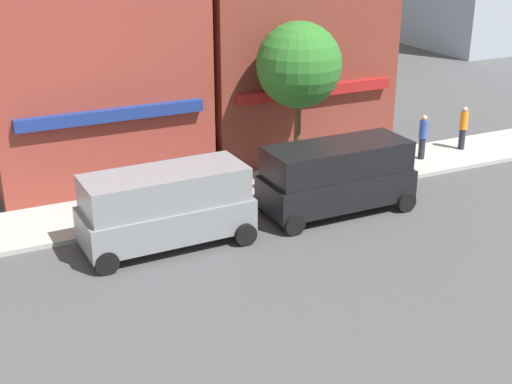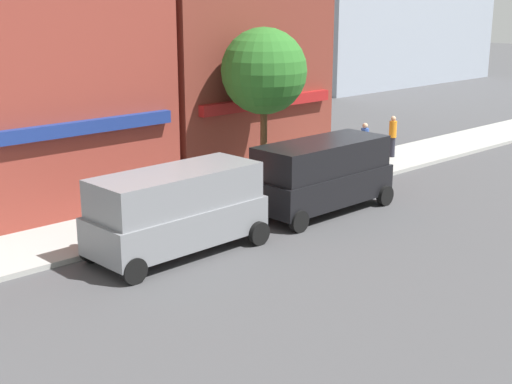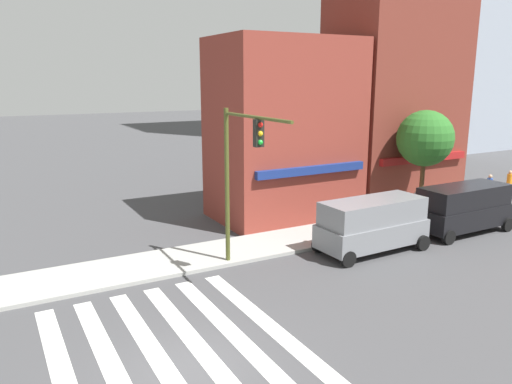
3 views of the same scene
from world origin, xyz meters
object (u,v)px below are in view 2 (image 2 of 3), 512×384
Objects in this scene: van_grey at (177,208)px; pedestrian_orange_vest at (393,136)px; van_black at (322,173)px; fire_hydrant at (89,231)px; pedestrian_grey_coat at (255,174)px; street_tree at (264,72)px; pedestrian_blue_shirt at (364,144)px.

pedestrian_orange_vest is at bearing 10.79° from van_grey.
van_black is 5.96× the size of fire_hydrant.
van_grey reaches higher than pedestrian_orange_vest.
pedestrian_grey_coat is at bearing 117.81° from van_black.
street_tree reaches higher than pedestrian_grey_coat.
pedestrian_orange_vest is 2.10× the size of fire_hydrant.
van_black is (5.83, 0.00, 0.00)m from van_grey.
pedestrian_blue_shirt and pedestrian_grey_coat have the same top height.
pedestrian_blue_shirt is at bearing 25.49° from van_black.
pedestrian_orange_vest is 15.49m from fire_hydrant.
pedestrian_orange_vest is 1.00× the size of pedestrian_grey_coat.
van_black is at bearing 146.65° from pedestrian_grey_coat.
pedestrian_blue_shirt is at bearing -145.47° from pedestrian_grey_coat.
van_black is 6.25m from pedestrian_blue_shirt.
street_tree is (7.63, 1.10, 3.73)m from fire_hydrant.
pedestrian_orange_vest and pedestrian_blue_shirt have the same top height.
pedestrian_grey_coat is at bearing -68.40° from pedestrian_orange_vest.
pedestrian_grey_coat is at bearing -62.05° from pedestrian_blue_shirt.
pedestrian_blue_shirt is 0.31× the size of street_tree.
pedestrian_orange_vest is at bearing 1.63° from street_tree.
street_tree reaches higher than fire_hydrant.
street_tree is (1.13, 0.79, 3.27)m from pedestrian_grey_coat.
van_grey is 5.83m from van_black.
pedestrian_orange_vest is at bearing -145.29° from pedestrian_grey_coat.
van_black is at bearing -53.82° from pedestrian_orange_vest.
fire_hydrant is at bearing 134.18° from van_grey.
street_tree is (-7.80, -0.22, 3.27)m from pedestrian_orange_vest.
pedestrian_blue_shirt is 13.23m from fire_hydrant.
street_tree is at bearing 88.45° from van_black.
pedestrian_grey_coat is at bearing -144.98° from street_tree.
pedestrian_grey_coat is (-1.09, 2.01, -0.21)m from van_black.
pedestrian_grey_coat is 6.52m from fire_hydrant.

